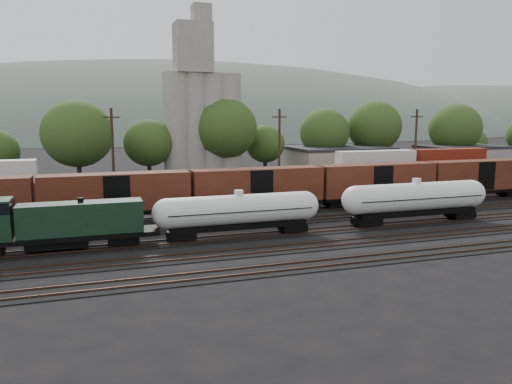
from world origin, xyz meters
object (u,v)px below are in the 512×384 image
object	(u,v)px
tank_car_a	(239,211)
grain_silo	(202,114)
orange_locomotive	(251,186)
green_locomotive	(44,223)

from	to	relation	value
tank_car_a	grain_silo	distance (m)	42.31
orange_locomotive	grain_silo	world-z (taller)	grain_silo
tank_car_a	orange_locomotive	world-z (taller)	orange_locomotive
orange_locomotive	grain_silo	size ratio (longest dim) A/B	0.59
green_locomotive	grain_silo	world-z (taller)	grain_silo
tank_car_a	grain_silo	xyz separation A→B (m)	(5.62, 41.00, 8.80)
grain_silo	green_locomotive	bearing A→B (deg)	-118.21
green_locomotive	grain_silo	size ratio (longest dim) A/B	0.56
orange_locomotive	grain_silo	distance (m)	27.46
orange_locomotive	grain_silo	bearing A→B (deg)	90.90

